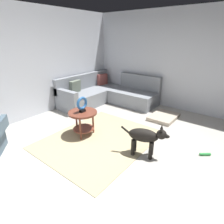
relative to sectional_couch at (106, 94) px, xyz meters
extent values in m
cube|color=#B7B2A8|center=(-1.99, -2.02, -0.34)|extent=(6.00, 6.00, 0.10)
cube|color=silver|center=(-1.99, 0.92, 1.06)|extent=(6.00, 0.12, 2.70)
cube|color=silver|center=(0.95, -2.02, 1.06)|extent=(0.12, 6.00, 2.70)
cube|color=tan|center=(-1.84, -1.32, -0.28)|extent=(2.30, 1.90, 0.01)
cube|color=gray|center=(-0.26, 0.38, -0.08)|extent=(2.20, 0.85, 0.42)
cube|color=gray|center=(-0.26, 0.74, 0.36)|extent=(2.20, 0.14, 0.46)
cube|color=gray|center=(0.42, -0.74, -0.08)|extent=(0.85, 1.40, 0.42)
cube|color=gray|center=(0.77, -0.74, 0.36)|extent=(0.14, 1.40, 0.46)
cube|color=gray|center=(-1.28, 0.38, 0.24)|extent=(0.16, 0.85, 0.22)
cube|color=#994C47|center=(0.49, 0.59, 0.30)|extent=(0.39, 0.17, 0.38)
cube|color=slate|center=(-0.76, 0.59, 0.30)|extent=(0.39, 0.20, 0.39)
cube|color=#4C6070|center=(-3.21, -0.21, 0.22)|extent=(0.45, 0.53, 0.22)
cylinder|color=brown|center=(-1.89, -0.92, 0.23)|extent=(0.60, 0.60, 0.04)
cylinder|color=brown|center=(-1.89, -0.92, -0.14)|extent=(0.45, 0.45, 0.02)
cylinder|color=brown|center=(-1.89, -0.70, -0.04)|extent=(0.04, 0.04, 0.50)
cylinder|color=brown|center=(-2.07, -1.03, -0.04)|extent=(0.04, 0.04, 0.50)
cylinder|color=brown|center=(-1.70, -1.03, -0.04)|extent=(0.04, 0.04, 0.50)
cube|color=black|center=(-1.89, -0.92, 0.28)|extent=(0.12, 0.08, 0.05)
torus|color=#265999|center=(-1.89, -0.92, 0.44)|extent=(0.28, 0.06, 0.28)
cube|color=#B2A38E|center=(-0.01, -1.94, -0.24)|extent=(0.80, 0.60, 0.09)
cylinder|color=black|center=(-1.64, -2.41, -0.13)|extent=(0.07, 0.07, 0.32)
cylinder|color=black|center=(-1.77, -2.45, -0.13)|extent=(0.07, 0.07, 0.32)
cylinder|color=black|center=(-1.73, -2.11, -0.13)|extent=(0.07, 0.07, 0.32)
cylinder|color=black|center=(-1.87, -2.15, -0.13)|extent=(0.07, 0.07, 0.32)
ellipsoid|color=black|center=(-1.75, -2.28, 0.12)|extent=(0.37, 0.56, 0.24)
sphere|color=black|center=(-1.66, -2.56, 0.19)|extent=(0.17, 0.17, 0.17)
ellipsoid|color=black|center=(-1.63, -2.64, 0.17)|extent=(0.10, 0.14, 0.07)
cone|color=black|center=(-1.62, -2.54, 0.30)|extent=(0.06, 0.06, 0.07)
cone|color=black|center=(-1.70, -2.57, 0.30)|extent=(0.06, 0.06, 0.07)
cylinder|color=black|center=(-1.85, -1.99, 0.16)|extent=(0.10, 0.20, 0.16)
cylinder|color=green|center=(-1.07, -3.19, -0.26)|extent=(0.16, 0.18, 0.05)
camera|label=1|loc=(-4.27, -3.56, 1.71)|focal=29.31mm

